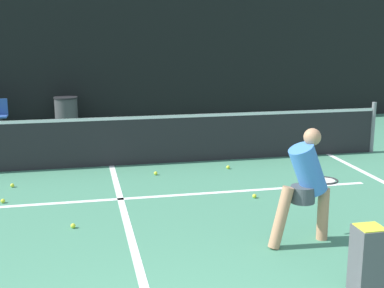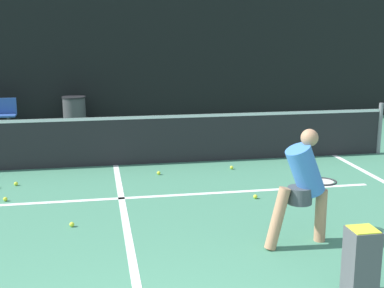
# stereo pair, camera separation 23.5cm
# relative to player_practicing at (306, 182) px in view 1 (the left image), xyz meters

# --- Properties ---
(court_service_line) EXTENTS (8.25, 0.10, 0.01)m
(court_service_line) POSITION_rel_player_practicing_xyz_m (-2.09, 2.18, -0.78)
(court_service_line) COLOR white
(court_service_line) RESTS_ON ground
(court_center_mark) EXTENTS (0.10, 5.72, 0.01)m
(court_center_mark) POSITION_rel_player_practicing_xyz_m (-2.09, 1.39, -0.78)
(court_center_mark) COLOR white
(court_center_mark) RESTS_ON ground
(net) EXTENTS (11.09, 0.09, 1.07)m
(net) POSITION_rel_player_practicing_xyz_m (-2.09, 4.25, -0.27)
(net) COLOR slate
(net) RESTS_ON ground
(fence_back) EXTENTS (24.00, 0.06, 3.71)m
(fence_back) POSITION_rel_player_practicing_xyz_m (-2.09, 8.78, 1.07)
(fence_back) COLOR black
(fence_back) RESTS_ON ground
(player_practicing) EXTENTS (1.12, 0.71, 1.45)m
(player_practicing) POSITION_rel_player_practicing_xyz_m (0.00, 0.00, 0.00)
(player_practicing) COLOR tan
(player_practicing) RESTS_ON ground
(tennis_ball_scattered_2) EXTENTS (0.07, 0.07, 0.07)m
(tennis_ball_scattered_2) POSITION_rel_player_practicing_xyz_m (-3.85, 2.37, -0.75)
(tennis_ball_scattered_2) COLOR #D1E033
(tennis_ball_scattered_2) RESTS_ON ground
(tennis_ball_scattered_3) EXTENTS (0.07, 0.07, 0.07)m
(tennis_ball_scattered_3) POSITION_rel_player_practicing_xyz_m (-0.03, 1.80, -0.75)
(tennis_ball_scattered_3) COLOR #D1E033
(tennis_ball_scattered_3) RESTS_ON ground
(tennis_ball_scattered_4) EXTENTS (0.07, 0.07, 0.07)m
(tennis_ball_scattered_4) POSITION_rel_player_practicing_xyz_m (-1.35, 3.43, -0.75)
(tennis_ball_scattered_4) COLOR #D1E033
(tennis_ball_scattered_4) RESTS_ON ground
(tennis_ball_scattered_5) EXTENTS (0.07, 0.07, 0.07)m
(tennis_ball_scattered_5) POSITION_rel_player_practicing_xyz_m (0.04, 3.56, -0.75)
(tennis_ball_scattered_5) COLOR #D1E033
(tennis_ball_scattered_5) RESTS_ON ground
(tennis_ball_scattered_6) EXTENTS (0.07, 0.07, 0.07)m
(tennis_ball_scattered_6) POSITION_rel_player_practicing_xyz_m (-3.80, 3.19, -0.75)
(tennis_ball_scattered_6) COLOR #D1E033
(tennis_ball_scattered_6) RESTS_ON ground
(tennis_ball_scattered_8) EXTENTS (0.07, 0.07, 0.07)m
(tennis_ball_scattered_8) POSITION_rel_player_practicing_xyz_m (-2.80, 1.09, -0.75)
(tennis_ball_scattered_8) COLOR #D1E033
(tennis_ball_scattered_8) RESTS_ON ground
(ball_hopper) EXTENTS (0.28, 0.28, 0.71)m
(ball_hopper) POSITION_rel_player_practicing_xyz_m (0.08, -1.34, -0.41)
(ball_hopper) COLOR #4C4C51
(ball_hopper) RESTS_ON ground
(trash_bin) EXTENTS (0.61, 0.61, 0.85)m
(trash_bin) POSITION_rel_player_practicing_xyz_m (-2.96, 8.20, -0.35)
(trash_bin) COLOR #3F3F42
(trash_bin) RESTS_ON ground
(parked_car) EXTENTS (1.83, 4.07, 1.31)m
(parked_car) POSITION_rel_player_practicing_xyz_m (2.24, 12.00, -0.23)
(parked_car) COLOR #B7B7BC
(parked_car) RESTS_ON ground
(building_far) EXTENTS (36.00, 2.40, 5.72)m
(building_far) POSITION_rel_player_practicing_xyz_m (-2.09, 26.12, 2.08)
(building_far) COLOR gray
(building_far) RESTS_ON ground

